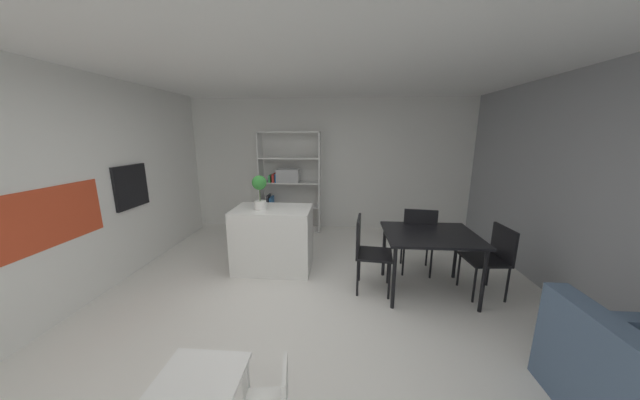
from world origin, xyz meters
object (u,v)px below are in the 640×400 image
Objects in this scene: kitchen_island at (273,239)px; dining_chair_far at (418,235)px; child_table at (198,392)px; open_bookshelf at (288,182)px; dining_chair_window_side at (493,254)px; dining_table at (430,239)px; potted_plant_on_island at (260,189)px; dining_chair_island_side at (366,247)px; built_in_oven at (131,186)px.

dining_chair_far reaches higher than kitchen_island.
kitchen_island is 2.09× the size of child_table.
open_bookshelf reaches higher than dining_chair_window_side.
child_table is 0.48× the size of dining_table.
dining_chair_window_side is at bearing -8.25° from potted_plant_on_island.
open_bookshelf is at bearing 93.31° from kitchen_island.
potted_plant_on_island is at bearing 80.28° from dining_chair_island_side.
dining_table is at bearing -13.71° from kitchen_island.
dining_chair_island_side is at bearing -16.38° from potted_plant_on_island.
built_in_oven is 0.56× the size of kitchen_island.
child_table is 3.36m from dining_chair_window_side.
open_bookshelf is at bearing 45.67° from built_in_oven.
open_bookshelf is at bearing 88.45° from potted_plant_on_island.
dining_table is at bearing -11.20° from potted_plant_on_island.
dining_chair_island_side reaches higher than dining_table.
dining_chair_island_side reaches higher than dining_chair_window_side.
potted_plant_on_island reaches higher than dining_table.
potted_plant_on_island reaches higher than child_table.
open_bookshelf is at bearing -132.13° from dining_chair_window_side.
dining_chair_island_side is 0.88m from dining_chair_far.
kitchen_island is 1.26× the size of dining_chair_window_side.
open_bookshelf reaches higher than potted_plant_on_island.
dining_table is (2.21, -0.44, -0.50)m from potted_plant_on_island.
built_in_oven is at bearing 90.59° from dining_chair_island_side.
dining_table is at bearing -93.96° from dining_chair_window_side.
open_bookshelf is 2.30× the size of dining_chair_window_side.
potted_plant_on_island is at bearing 8.73° from dining_chair_far.
dining_chair_window_side is at bearing 156.77° from dining_chair_far.
child_table is 0.54× the size of dining_chair_far.
built_in_oven is 3.24m from child_table.
dining_chair_island_side is (1.45, -0.43, -0.63)m from potted_plant_on_island.
dining_chair_far is (2.14, -1.78, -0.43)m from open_bookshelf.
potted_plant_on_island is 0.91× the size of child_table.
child_table is (0.27, -2.43, -0.80)m from potted_plant_on_island.
built_in_oven is at bearing 9.48° from dining_chair_far.
dining_table is at bearing 45.86° from child_table.
child_table is at bearing -87.24° from kitchen_island.
dining_chair_island_side is (3.25, -0.35, -0.66)m from built_in_oven.
kitchen_island is at bearing -104.50° from dining_chair_window_side.
open_bookshelf reaches higher than child_table.
built_in_oven reaches higher than kitchen_island.
built_in_oven reaches higher than dining_chair_island_side.
built_in_oven is 1.29× the size of potted_plant_on_island.
dining_chair_far is (-0.01, 0.47, -0.12)m from dining_table.
built_in_oven is at bearing -134.33° from open_bookshelf.
potted_plant_on_island is at bearing -91.55° from open_bookshelf.
potted_plant_on_island is 0.44× the size of dining_table.
open_bookshelf is 2.68m from dining_chair_island_side.
dining_chair_island_side is 0.97× the size of dining_chair_far.
child_table is (2.07, -2.35, -0.83)m from built_in_oven.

